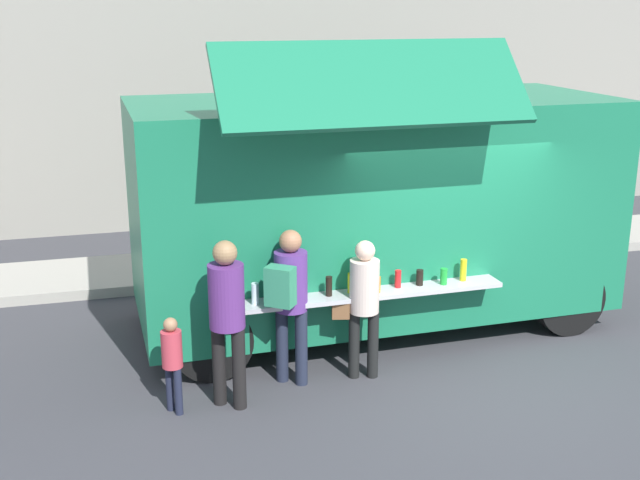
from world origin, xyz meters
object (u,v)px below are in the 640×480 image
at_px(trash_bin, 550,223).
at_px(customer_rear_waiting, 227,309).
at_px(food_truck_main, 374,204).
at_px(customer_mid_with_backpack, 289,292).
at_px(customer_front_ordering, 363,298).
at_px(child_near_queue, 172,357).

xyz_separation_m(trash_bin, customer_rear_waiting, (-6.13, -4.10, 0.61)).
distance_m(food_truck_main, trash_bin, 4.74).
relative_size(food_truck_main, customer_mid_with_backpack, 3.41).
distance_m(food_truck_main, customer_front_ordering, 1.75).
distance_m(customer_rear_waiting, child_near_queue, 0.73).
distance_m(food_truck_main, child_near_queue, 3.39).
bearing_deg(food_truck_main, child_near_queue, -148.48).
bearing_deg(food_truck_main, customer_rear_waiting, -141.97).
bearing_deg(customer_mid_with_backpack, food_truck_main, -7.62).
xyz_separation_m(food_truck_main, trash_bin, (3.97, 2.32, -1.14)).
bearing_deg(customer_front_ordering, child_near_queue, 110.67).
height_order(trash_bin, child_near_queue, child_near_queue).
height_order(customer_front_ordering, customer_mid_with_backpack, customer_mid_with_backpack).
xyz_separation_m(food_truck_main, child_near_queue, (-2.73, -1.77, -0.98)).
bearing_deg(trash_bin, customer_rear_waiting, -146.25).
height_order(trash_bin, customer_rear_waiting, customer_rear_waiting).
distance_m(trash_bin, customer_front_ordering, 6.00).
bearing_deg(child_near_queue, customer_front_ordering, -26.05).
xyz_separation_m(food_truck_main, customer_front_ordering, (-0.62, -1.50, -0.65)).
bearing_deg(customer_rear_waiting, customer_mid_with_backpack, -27.24).
bearing_deg(trash_bin, food_truck_main, -149.71).
bearing_deg(food_truck_main, customer_front_ordering, -113.96).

